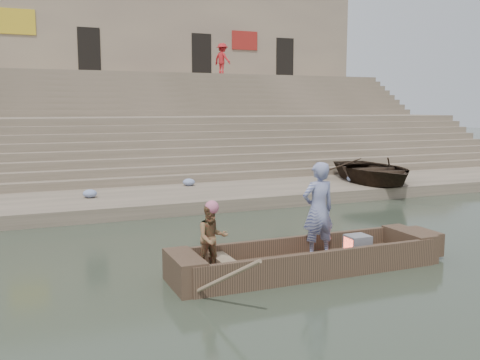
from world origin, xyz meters
TOP-DOWN VIEW (x-y plane):
  - ground at (0.00, 0.00)m, footprint 120.00×120.00m
  - lower_landing at (0.00, 8.00)m, footprint 32.00×4.00m
  - mid_landing at (0.00, 15.50)m, footprint 32.00×3.00m
  - upper_landing at (0.00, 22.50)m, footprint 32.00×3.00m
  - ghat_steps at (0.00, 17.19)m, footprint 32.00×11.00m
  - building_wall at (0.00, 26.50)m, footprint 32.00×5.07m
  - main_rowboat at (-0.92, -0.14)m, footprint 5.00×1.30m
  - rowboat_trim at (-0.71, -0.15)m, footprint 6.04×2.63m
  - standing_man at (-0.60, 0.00)m, footprint 0.72×0.48m
  - rowing_man at (-2.92, -0.10)m, footprint 0.62×0.48m
  - television at (0.27, -0.14)m, footprint 0.46×0.42m
  - beached_rowboat at (6.26, 7.42)m, footprint 4.05×5.15m
  - pedestrian at (5.52, 21.60)m, footprint 1.13×1.39m
  - cloth_bundles at (0.52, 8.52)m, footprint 16.74×1.95m

SIDE VIEW (x-z plane):
  - ground at x=0.00m, z-range 0.00..0.00m
  - main_rowboat at x=-0.92m, z-range 0.00..0.22m
  - lower_landing at x=0.00m, z-range 0.00..0.40m
  - rowboat_trim at x=-0.71m, z-range -0.67..1.28m
  - television at x=0.27m, z-range 0.22..0.62m
  - cloth_bundles at x=0.52m, z-range 0.40..0.66m
  - rowing_man at x=-2.92m, z-range 0.22..1.50m
  - beached_rowboat at x=6.26m, z-range 0.40..1.37m
  - standing_man at x=-0.60m, z-range 0.22..2.18m
  - mid_landing at x=0.00m, z-range 0.00..2.80m
  - ghat_steps at x=0.00m, z-range -0.80..4.40m
  - upper_landing at x=0.00m, z-range 0.00..5.20m
  - building_wall at x=0.00m, z-range 0.00..11.20m
  - pedestrian at x=5.52m, z-range 5.20..7.07m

